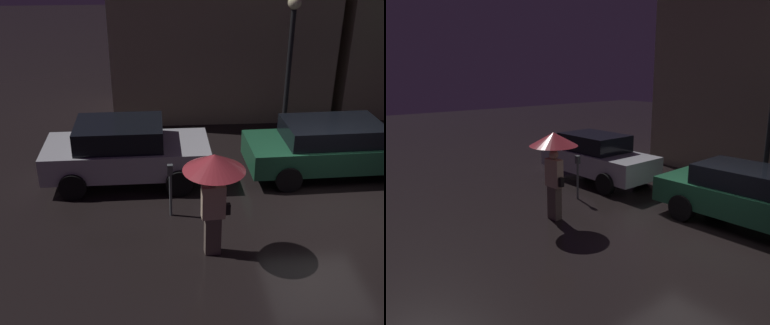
% 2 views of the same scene
% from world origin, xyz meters
% --- Properties ---
extents(ground_plane, '(60.00, 60.00, 0.00)m').
position_xyz_m(ground_plane, '(0.00, 0.00, 0.00)').
color(ground_plane, black).
extents(building_facade_left, '(6.90, 3.00, 7.10)m').
position_xyz_m(building_facade_left, '(-1.77, 6.50, 3.55)').
color(building_facade_left, gray).
rests_on(building_facade_left, ground).
extents(parked_car_silver, '(4.01, 1.90, 1.53)m').
position_xyz_m(parked_car_silver, '(-4.65, 1.52, 0.79)').
color(parked_car_silver, '#B7B7BF').
rests_on(parked_car_silver, ground).
extents(parked_car_green, '(4.62, 1.89, 1.40)m').
position_xyz_m(parked_car_green, '(0.60, 1.53, 0.74)').
color(parked_car_green, '#1E5638').
rests_on(parked_car_green, ground).
extents(pedestrian_with_umbrella, '(1.15, 1.15, 2.13)m').
position_xyz_m(pedestrian_with_umbrella, '(-2.83, -1.58, 1.72)').
color(pedestrian_with_umbrella, '#66564C').
rests_on(pedestrian_with_umbrella, ground).
extents(parking_meter, '(0.12, 0.10, 1.25)m').
position_xyz_m(parking_meter, '(-3.60, -0.20, 0.77)').
color(parking_meter, '#4C5154').
rests_on(parking_meter, ground).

